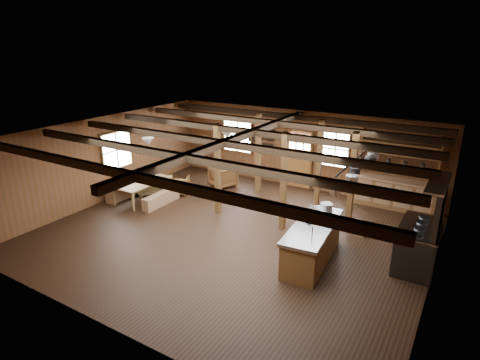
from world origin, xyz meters
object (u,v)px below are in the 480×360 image
Objects in this scene: armchair_a at (179,185)px; armchair_c at (148,184)px; armchair_b at (223,176)px; dining_table at (143,191)px; kitchen_island at (312,243)px; commercial_range at (421,240)px.

armchair_c reaches higher than armchair_a.
armchair_c is at bearing 71.10° from armchair_b.
dining_table is at bearing 152.51° from armchair_c.
kitchen_island is 2.51m from commercial_range.
commercial_range is at bearing -175.18° from armchair_b.
kitchen_island is 1.36× the size of dining_table.
commercial_range is at bearing 147.09° from armchair_a.
armchair_c is (-0.90, -0.59, 0.05)m from armchair_a.
kitchen_island is at bearing -158.84° from armchair_c.
armchair_c is at bearing 163.64° from kitchen_island.
dining_table is 0.60m from armchair_c.
armchair_a is at bearing -27.87° from dining_table.
armchair_b is at bearing -99.37° from armchair_c.
dining_table is 2.98m from armchair_b.
dining_table is 2.73× the size of armchair_a.
commercial_range is 8.85m from armchair_c.
armchair_a is (-7.94, 0.85, -0.37)m from commercial_range.
commercial_range reaches higher than armchair_a.
armchair_a is 1.72m from armchair_b.
armchair_c is at bearing 178.34° from commercial_range.
commercial_range reaches higher than armchair_b.
commercial_range reaches higher than kitchen_island.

